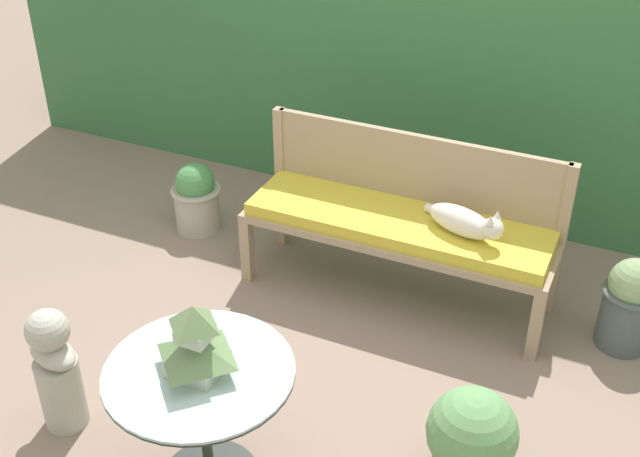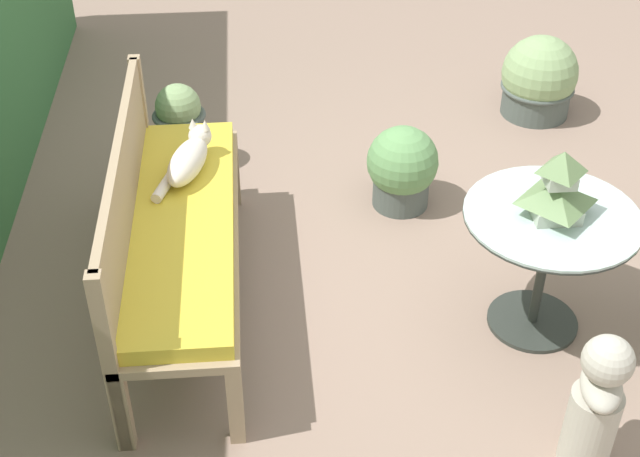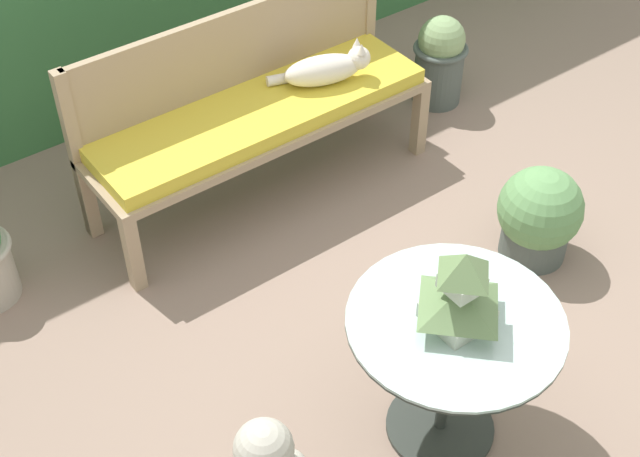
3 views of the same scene
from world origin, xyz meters
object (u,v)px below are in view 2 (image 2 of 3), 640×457
object	(u,v)px
garden_bench	(182,231)
potted_plant_table_near	(402,168)
potted_plant_patio_mid	(180,126)
potted_plant_bench_right	(539,80)
cat	(188,159)
garden_bust	(596,403)
pagoda_birdhouse	(558,189)
patio_table	(548,239)

from	to	relation	value
garden_bench	potted_plant_table_near	bearing A→B (deg)	-56.53
garden_bench	potted_plant_patio_mid	distance (m)	1.22
potted_plant_bench_right	potted_plant_table_near	size ratio (longest dim) A/B	1.11
cat	potted_plant_patio_mid	distance (m)	0.91
cat	garden_bust	size ratio (longest dim) A/B	0.73
garden_bench	potted_plant_patio_mid	size ratio (longest dim) A/B	3.31
potted_plant_patio_mid	pagoda_birdhouse	bearing A→B (deg)	-131.76
cat	potted_plant_bench_right	bearing A→B (deg)	-40.59
cat	patio_table	size ratio (longest dim) A/B	0.62
patio_table	potted_plant_patio_mid	xyz separation A→B (m)	(1.45, 1.63, -0.22)
patio_table	potted_plant_table_near	distance (m)	1.11
pagoda_birdhouse	potted_plant_patio_mid	bearing A→B (deg)	48.24
potted_plant_bench_right	garden_bench	bearing A→B (deg)	128.02
cat	potted_plant_bench_right	xyz separation A→B (m)	(1.27, -2.05, -0.35)
pagoda_birdhouse	potted_plant_patio_mid	world-z (taller)	pagoda_birdhouse
garden_bust	potted_plant_bench_right	bearing A→B (deg)	4.66
cat	potted_plant_patio_mid	xyz separation A→B (m)	(0.84, 0.10, -0.32)
pagoda_birdhouse	potted_plant_table_near	bearing A→B (deg)	25.05
garden_bust	potted_plant_table_near	xyz separation A→B (m)	(1.74, 0.44, -0.09)
garden_bench	potted_plant_bench_right	bearing A→B (deg)	-51.98
garden_bust	pagoda_birdhouse	bearing A→B (deg)	15.13
garden_bench	potted_plant_patio_mid	bearing A→B (deg)	3.68
cat	pagoda_birdhouse	size ratio (longest dim) A/B	1.49
cat	garden_bust	distance (m)	2.06
garden_bench	pagoda_birdhouse	bearing A→B (deg)	-99.20
potted_plant_bench_right	patio_table	bearing A→B (deg)	164.27
garden_bench	cat	distance (m)	0.39
garden_bench	potted_plant_bench_right	xyz separation A→B (m)	(1.63, -2.08, -0.20)
potted_plant_table_near	potted_plant_patio_mid	bearing A→B (deg)	67.80
pagoda_birdhouse	garden_bust	world-z (taller)	pagoda_birdhouse
garden_bench	cat	size ratio (longest dim) A/B	3.67
patio_table	garden_bust	world-z (taller)	garden_bust
garden_bust	potted_plant_bench_right	xyz separation A→B (m)	(2.64, -0.54, -0.09)
patio_table	pagoda_birdhouse	bearing A→B (deg)	-116.57
garden_bench	potted_plant_bench_right	size ratio (longest dim) A/B	3.32
pagoda_birdhouse	potted_plant_bench_right	world-z (taller)	pagoda_birdhouse
garden_bust	patio_table	bearing A→B (deg)	15.13
cat	patio_table	bearing A→B (deg)	-94.07
garden_bust	potted_plant_patio_mid	size ratio (longest dim) A/B	1.24
potted_plant_bench_right	potted_plant_patio_mid	bearing A→B (deg)	101.11
patio_table	potted_plant_patio_mid	distance (m)	2.19
cat	garden_bust	world-z (taller)	cat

